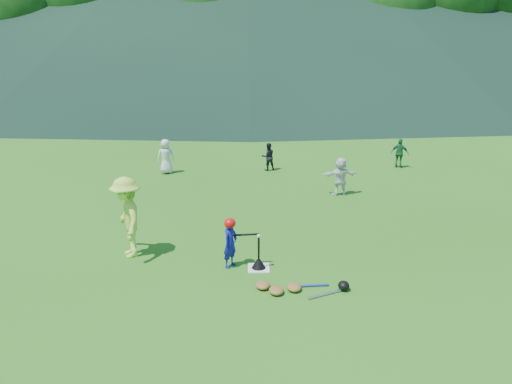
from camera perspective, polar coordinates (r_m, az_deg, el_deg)
ground at (r=10.59m, az=0.31°, el=-8.73°), size 120.00×120.00×0.00m
home_plate at (r=10.58m, az=0.31°, el=-8.68°), size 0.45×0.45×0.02m
baseball at (r=10.28m, az=0.31°, el=-5.04°), size 0.08×0.08×0.08m
batter_child at (r=10.48m, az=-2.96°, el=-5.86°), size 0.42×0.46×1.06m
adult_coach at (r=11.19m, az=-14.52°, el=-2.83°), size 1.04×1.32×1.80m
fielder_a at (r=17.85m, az=-10.26°, el=4.02°), size 0.69×0.56×1.23m
fielder_b at (r=18.02m, az=1.40°, el=4.06°), size 0.56×0.49×1.00m
fielder_c at (r=19.11m, az=16.10°, el=4.27°), size 0.68×0.52×1.08m
fielder_d at (r=15.38m, az=9.62°, el=1.79°), size 1.12×0.48×1.17m
batting_tee at (r=10.53m, az=0.31°, el=-8.10°), size 0.30×0.30×0.68m
batter_gear at (r=10.32m, az=-2.87°, el=-3.68°), size 0.73×0.26×0.42m
equipment_pile at (r=9.74m, az=4.39°, el=-10.81°), size 1.80×0.66×0.19m
outfield_fence at (r=37.71m, az=-0.89°, el=11.38°), size 70.07×0.08×1.33m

